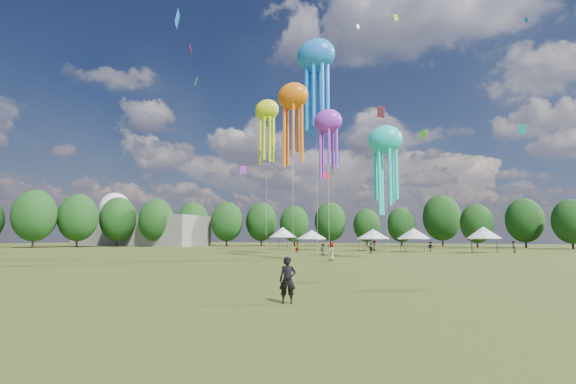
% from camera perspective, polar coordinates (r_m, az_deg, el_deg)
% --- Properties ---
extents(ground, '(300.00, 300.00, 0.00)m').
position_cam_1_polar(ground, '(20.87, -18.70, -12.47)').
color(ground, '#384416').
rests_on(ground, ground).
extents(observer_main, '(0.73, 0.62, 1.68)m').
position_cam_1_polar(observer_main, '(15.36, -0.05, -12.00)').
color(observer_main, black).
rests_on(observer_main, ground).
extents(spectator_near, '(0.88, 0.77, 1.53)m').
position_cam_1_polar(spectator_near, '(54.64, 4.78, -7.89)').
color(spectator_near, gray).
rests_on(spectator_near, ground).
extents(spectators_far, '(30.19, 33.65, 1.87)m').
position_cam_1_polar(spectators_far, '(64.54, 14.36, -7.37)').
color(spectators_far, gray).
rests_on(spectators_far, ground).
extents(festival_tents, '(40.64, 8.55, 4.33)m').
position_cam_1_polar(festival_tents, '(74.28, 10.18, -5.62)').
color(festival_tents, '#47474C').
rests_on(festival_tents, ground).
extents(show_kites, '(27.18, 25.98, 27.88)m').
position_cam_1_polar(show_kites, '(56.01, 2.83, 11.21)').
color(show_kites, orange).
rests_on(show_kites, ground).
extents(small_kites, '(78.32, 57.60, 46.57)m').
position_cam_1_polar(small_kites, '(66.96, 8.94, 18.26)').
color(small_kites, orange).
rests_on(small_kites, ground).
extents(treeline, '(201.57, 95.24, 13.43)m').
position_cam_1_polar(treeline, '(79.78, 11.86, -3.09)').
color(treeline, '#38281C').
rests_on(treeline, ground).
extents(hangar, '(40.00, 12.00, 8.00)m').
position_cam_1_polar(hangar, '(122.56, -19.82, -5.09)').
color(hangar, gray).
rests_on(hangar, ground).
extents(radome, '(9.00, 9.00, 16.00)m').
position_cam_1_polar(radome, '(138.46, -22.69, -2.58)').
color(radome, white).
rests_on(radome, ground).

